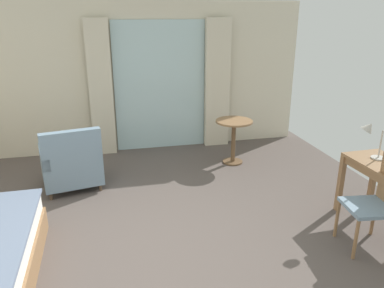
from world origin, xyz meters
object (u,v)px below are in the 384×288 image
Objects in this scene: desk_chair at (379,199)px; desk_lamp at (371,133)px; armchair_by_window at (71,164)px; round_cafe_table at (234,132)px.

desk_chair is 0.80m from desk_lamp.
armchair_by_window is 2.54m from round_cafe_table.
armchair_by_window is at bearing 154.65° from desk_lamp.
desk_lamp is 0.50× the size of armchair_by_window.
desk_chair is 2.18× the size of desk_lamp.
desk_chair reaches higher than armchair_by_window.
desk_lamp is 0.63× the size of round_cafe_table.
desk_lamp is 2.26m from round_cafe_table.
armchair_by_window is (-3.17, 2.19, -0.19)m from desk_chair.
desk_chair is 3.86m from armchair_by_window.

